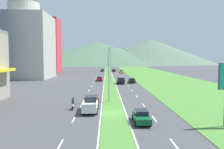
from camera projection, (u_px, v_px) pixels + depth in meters
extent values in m
plane|color=#424244|center=(113.00, 113.00, 31.56)|extent=(600.00, 600.00, 0.00)
cube|color=#477F33|center=(109.00, 77.00, 91.38)|extent=(3.20, 240.00, 0.06)
cube|color=#477F33|center=(159.00, 77.00, 91.88)|extent=(24.00, 240.00, 0.06)
cube|color=silver|center=(60.00, 145.00, 19.84)|extent=(0.16, 2.80, 0.01)
cube|color=silver|center=(74.00, 119.00, 28.19)|extent=(0.16, 2.80, 0.01)
cube|color=silver|center=(81.00, 105.00, 36.54)|extent=(0.16, 2.80, 0.01)
cube|color=silver|center=(86.00, 97.00, 44.89)|extent=(0.16, 2.80, 0.01)
cube|color=silver|center=(89.00, 91.00, 53.24)|extent=(0.16, 2.80, 0.01)
cube|color=silver|center=(91.00, 86.00, 61.59)|extent=(0.16, 2.80, 0.01)
cube|color=silver|center=(93.00, 83.00, 69.94)|extent=(0.16, 2.80, 0.01)
cube|color=silver|center=(95.00, 80.00, 78.29)|extent=(0.16, 2.80, 0.01)
cube|color=silver|center=(96.00, 78.00, 86.64)|extent=(0.16, 2.80, 0.01)
cube|color=silver|center=(97.00, 76.00, 94.99)|extent=(0.16, 2.80, 0.01)
cube|color=silver|center=(98.00, 75.00, 103.34)|extent=(0.16, 2.80, 0.01)
cube|color=silver|center=(98.00, 74.00, 111.69)|extent=(0.16, 2.80, 0.01)
cube|color=silver|center=(174.00, 144.00, 20.09)|extent=(0.16, 2.80, 0.01)
cube|color=silver|center=(154.00, 119.00, 28.44)|extent=(0.16, 2.80, 0.01)
cube|color=silver|center=(144.00, 105.00, 36.79)|extent=(0.16, 2.80, 0.01)
cube|color=silver|center=(137.00, 96.00, 45.14)|extent=(0.16, 2.80, 0.01)
cube|color=silver|center=(132.00, 90.00, 53.49)|extent=(0.16, 2.80, 0.01)
cube|color=silver|center=(128.00, 86.00, 61.84)|extent=(0.16, 2.80, 0.01)
cube|color=silver|center=(126.00, 83.00, 70.19)|extent=(0.16, 2.80, 0.01)
cube|color=silver|center=(124.00, 80.00, 78.54)|extent=(0.16, 2.80, 0.01)
cube|color=silver|center=(122.00, 78.00, 86.89)|extent=(0.16, 2.80, 0.01)
cube|color=silver|center=(121.00, 76.00, 95.24)|extent=(0.16, 2.80, 0.01)
cube|color=silver|center=(120.00, 75.00, 103.59)|extent=(0.16, 2.80, 0.01)
cube|color=silver|center=(119.00, 74.00, 111.94)|extent=(0.16, 2.80, 0.01)
cube|color=silver|center=(105.00, 77.00, 91.33)|extent=(0.16, 240.00, 0.01)
cube|color=silver|center=(113.00, 77.00, 91.42)|extent=(0.16, 240.00, 0.01)
cube|color=#B7B2A8|center=(25.00, 47.00, 85.69)|extent=(19.18, 19.18, 24.01)
cylinder|color=beige|center=(24.00, 9.00, 84.65)|extent=(11.53, 11.53, 4.39)
cube|color=#D83847|center=(47.00, 46.00, 119.75)|extent=(12.48, 12.48, 28.59)
cone|color=#516B56|center=(1.00, 47.00, 246.93)|extent=(161.76, 161.76, 39.34)
cone|color=#47664C|center=(97.00, 53.00, 297.71)|extent=(204.79, 204.79, 28.97)
cone|color=#516B56|center=(150.00, 51.00, 297.92)|extent=(167.80, 167.80, 32.91)
cylinder|color=#99999E|center=(109.00, 75.00, 39.10)|extent=(0.18, 0.18, 9.64)
cylinder|color=#99999E|center=(118.00, 48.00, 38.72)|extent=(2.98, 0.25, 0.10)
ellipsoid|color=silver|center=(126.00, 49.00, 38.70)|extent=(0.56, 0.28, 0.20)
cylinder|color=#99999E|center=(111.00, 66.00, 70.17)|extent=(0.18, 0.18, 10.39)
cylinder|color=#99999E|center=(107.00, 50.00, 69.66)|extent=(2.56, 0.33, 0.10)
ellipsoid|color=silver|center=(103.00, 51.00, 69.52)|extent=(0.56, 0.28, 0.20)
cylinder|color=#99999E|center=(108.00, 64.00, 101.24)|extent=(0.18, 0.18, 9.89)
cylinder|color=#99999E|center=(111.00, 54.00, 100.85)|extent=(2.86, 0.25, 0.10)
ellipsoid|color=silver|center=(114.00, 54.00, 100.83)|extent=(0.56, 0.28, 0.20)
cube|color=#0C5128|center=(141.00, 117.00, 26.69)|extent=(1.73, 4.47, 0.67)
cube|color=black|center=(141.00, 112.00, 26.83)|extent=(1.49, 1.97, 0.52)
cylinder|color=black|center=(150.00, 124.00, 25.36)|extent=(0.22, 0.64, 0.64)
cylinder|color=black|center=(136.00, 124.00, 25.32)|extent=(0.22, 0.64, 0.64)
cylinder|color=black|center=(146.00, 117.00, 28.12)|extent=(0.22, 0.64, 0.64)
cylinder|color=black|center=(133.00, 117.00, 28.08)|extent=(0.22, 0.64, 0.64)
cube|color=black|center=(132.00, 81.00, 69.99)|extent=(1.76, 4.70, 0.62)
cube|color=black|center=(132.00, 79.00, 70.13)|extent=(1.51, 2.07, 0.53)
cylinder|color=black|center=(135.00, 82.00, 68.58)|extent=(0.22, 0.64, 0.64)
cylinder|color=black|center=(130.00, 82.00, 68.54)|extent=(0.22, 0.64, 0.64)
cylinder|color=black|center=(134.00, 81.00, 71.49)|extent=(0.22, 0.64, 0.64)
cylinder|color=black|center=(129.00, 81.00, 71.44)|extent=(0.22, 0.64, 0.64)
cube|color=maroon|center=(99.00, 79.00, 75.33)|extent=(1.75, 4.19, 0.72)
cube|color=black|center=(99.00, 77.00, 75.12)|extent=(1.51, 1.84, 0.45)
cylinder|color=black|center=(97.00, 80.00, 76.63)|extent=(0.22, 0.64, 0.64)
cylinder|color=black|center=(102.00, 80.00, 76.68)|extent=(0.22, 0.64, 0.64)
cylinder|color=black|center=(97.00, 80.00, 74.05)|extent=(0.22, 0.64, 0.64)
cylinder|color=black|center=(102.00, 80.00, 74.09)|extent=(0.22, 0.64, 0.64)
cube|color=maroon|center=(93.00, 99.00, 38.38)|extent=(1.72, 4.14, 0.62)
cube|color=black|center=(93.00, 97.00, 38.17)|extent=(1.48, 1.82, 0.45)
cylinder|color=black|center=(89.00, 100.00, 39.66)|extent=(0.22, 0.64, 0.64)
cylinder|color=black|center=(98.00, 100.00, 39.70)|extent=(0.22, 0.64, 0.64)
cylinder|color=black|center=(88.00, 103.00, 37.10)|extent=(0.22, 0.64, 0.64)
cylinder|color=black|center=(98.00, 103.00, 37.14)|extent=(0.22, 0.64, 0.64)
cube|color=black|center=(114.00, 70.00, 126.73)|extent=(1.78, 4.74, 0.75)
cube|color=black|center=(114.00, 69.00, 126.87)|extent=(1.53, 2.09, 0.43)
cylinder|color=black|center=(115.00, 71.00, 125.31)|extent=(0.22, 0.64, 0.64)
cylinder|color=black|center=(112.00, 71.00, 125.27)|extent=(0.22, 0.64, 0.64)
cylinder|color=black|center=(115.00, 71.00, 128.24)|extent=(0.22, 0.64, 0.64)
cylinder|color=black|center=(112.00, 71.00, 128.20)|extent=(0.22, 0.64, 0.64)
cube|color=#0C5128|center=(102.00, 70.00, 128.12)|extent=(1.79, 4.73, 0.69)
cube|color=black|center=(102.00, 69.00, 127.88)|extent=(1.54, 2.08, 0.48)
cylinder|color=black|center=(101.00, 71.00, 129.58)|extent=(0.22, 0.64, 0.64)
cylinder|color=black|center=(104.00, 71.00, 129.63)|extent=(0.22, 0.64, 0.64)
cylinder|color=black|center=(101.00, 71.00, 126.66)|extent=(0.22, 0.64, 0.64)
cylinder|color=black|center=(104.00, 71.00, 126.70)|extent=(0.22, 0.64, 0.64)
cube|color=yellow|center=(121.00, 72.00, 114.61)|extent=(1.88, 4.11, 0.62)
cube|color=black|center=(121.00, 71.00, 114.73)|extent=(1.61, 1.81, 0.53)
cylinder|color=black|center=(123.00, 73.00, 113.39)|extent=(0.22, 0.64, 0.64)
cylinder|color=black|center=(120.00, 73.00, 113.34)|extent=(0.22, 0.64, 0.64)
cylinder|color=black|center=(123.00, 72.00, 115.92)|extent=(0.22, 0.64, 0.64)
cylinder|color=black|center=(119.00, 72.00, 115.88)|extent=(0.22, 0.64, 0.64)
cube|color=silver|center=(90.00, 106.00, 32.17)|extent=(2.00, 5.40, 0.80)
cube|color=black|center=(91.00, 99.00, 33.70)|extent=(1.84, 2.00, 0.80)
cube|color=silver|center=(83.00, 104.00, 31.00)|extent=(0.10, 3.20, 0.44)
cube|color=silver|center=(96.00, 104.00, 31.05)|extent=(0.10, 3.20, 0.44)
cube|color=silver|center=(89.00, 106.00, 29.48)|extent=(1.84, 0.10, 0.44)
cylinder|color=black|center=(85.00, 107.00, 33.79)|extent=(0.26, 0.80, 0.80)
cylinder|color=black|center=(97.00, 107.00, 33.84)|extent=(0.26, 0.80, 0.80)
cylinder|color=black|center=(82.00, 112.00, 30.56)|extent=(0.26, 0.80, 0.80)
cylinder|color=black|center=(97.00, 112.00, 30.61)|extent=(0.26, 0.80, 0.80)
cube|color=black|center=(121.00, 81.00, 67.50)|extent=(2.00, 5.40, 0.80)
cube|color=black|center=(121.00, 79.00, 65.84)|extent=(1.84, 2.00, 0.80)
cube|color=black|center=(124.00, 79.00, 68.57)|extent=(0.10, 3.20, 0.44)
cube|color=black|center=(118.00, 79.00, 68.53)|extent=(0.10, 3.20, 0.44)
cube|color=black|center=(120.00, 78.00, 70.09)|extent=(1.84, 0.10, 0.44)
cylinder|color=black|center=(124.00, 83.00, 65.93)|extent=(0.26, 0.80, 0.80)
cylinder|color=black|center=(118.00, 83.00, 65.89)|extent=(0.26, 0.80, 0.80)
cylinder|color=black|center=(124.00, 82.00, 69.17)|extent=(0.26, 0.80, 0.80)
cylinder|color=black|center=(117.00, 82.00, 69.12)|extent=(0.26, 0.80, 0.80)
cylinder|color=black|center=(74.00, 106.00, 34.51)|extent=(0.10, 0.60, 0.60)
cylinder|color=black|center=(72.00, 108.00, 33.11)|extent=(0.12, 0.60, 0.60)
cube|color=#B2B2B7|center=(73.00, 106.00, 33.80)|extent=(0.20, 1.12, 0.25)
ellipsoid|color=#B2B2B7|center=(73.00, 104.00, 33.97)|extent=(0.24, 0.44, 0.24)
cube|color=#4C4C51|center=(73.00, 101.00, 33.65)|extent=(0.36, 0.28, 0.70)
sphere|color=black|center=(73.00, 98.00, 33.66)|extent=(0.26, 0.26, 0.26)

